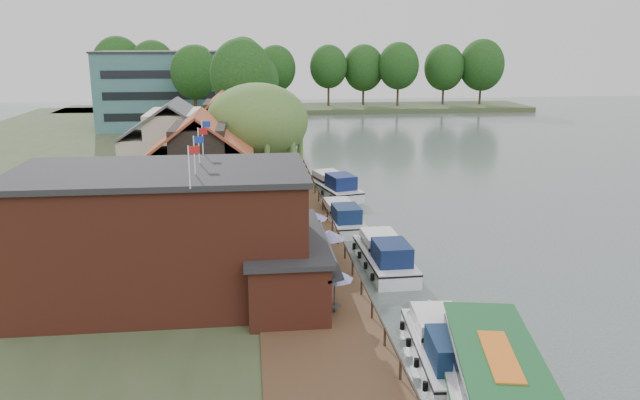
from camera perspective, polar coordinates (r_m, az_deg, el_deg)
name	(u,v)px	position (r m, az deg, el deg)	size (l,w,h in m)	color
ground	(442,295)	(38.49, 11.11, -8.49)	(260.00, 260.00, 0.00)	#485350
land_bank	(76,177)	(72.63, -21.39, 2.01)	(50.00, 140.00, 1.00)	#384728
quay_deck	(296,233)	(45.93, -2.20, -3.04)	(6.00, 50.00, 0.10)	#47301E
quay_rail	(332,224)	(46.55, 1.07, -2.22)	(0.20, 49.00, 1.00)	black
pub	(201,234)	(34.35, -10.85, -3.04)	(20.00, 11.00, 7.30)	maroon
hotel_block	(180,90)	(104.55, -12.64, 9.81)	(25.40, 12.40, 12.30)	#38666B
cottage_a	(201,169)	(48.80, -10.85, 2.84)	(8.60, 7.60, 8.50)	black
cottage_b	(175,148)	(58.88, -13.10, 4.66)	(9.60, 8.60, 8.50)	beige
cottage_c	(223,133)	(67.45, -8.88, 6.05)	(7.60, 7.60, 8.50)	black
willow	(258,145)	(53.41, -5.69, 5.05)	(8.60, 8.60, 10.43)	#476B2D
umbrella_0	(334,291)	(32.40, 1.33, -8.30)	(1.97, 1.97, 2.38)	navy
umbrella_1	(314,276)	(34.30, -0.52, -6.99)	(2.05, 2.05, 2.38)	navy
umbrella_2	(329,248)	(38.73, 0.84, -4.45)	(2.05, 2.05, 2.38)	navy
umbrella_3	(300,238)	(40.83, -1.84, -3.46)	(2.42, 2.42, 2.38)	navy
umbrella_4	(311,227)	(43.01, -0.86, -2.52)	(2.39, 2.39, 2.38)	#1C1D9C
cruiser_0	(444,342)	(30.40, 11.24, -12.60)	(3.02, 9.37, 2.25)	silver
cruiser_1	(385,251)	(41.88, 5.94, -4.68)	(3.13, 9.67, 2.34)	white
cruiser_2	(342,214)	(50.88, 2.00, -1.26)	(2.94, 9.11, 2.18)	silver
cruiser_3	(334,183)	(61.40, 1.26, 1.57)	(3.21, 9.93, 2.41)	silver
tour_boat	(501,399)	(25.84, 16.23, -17.09)	(3.94, 13.98, 3.05)	silver
bank_tree_0	(242,100)	(74.81, -7.12, 9.10)	(7.30, 7.30, 14.15)	#143811
bank_tree_1	(256,101)	(82.56, -5.89, 8.97)	(6.08, 6.08, 12.30)	#143811
bank_tree_2	(195,91)	(94.29, -11.37, 9.73)	(6.79, 6.79, 13.30)	#143811
bank_tree_3	(220,90)	(112.87, -9.12, 9.91)	(6.85, 6.85, 10.85)	#143811
bank_tree_4	(218,86)	(118.62, -9.35, 10.22)	(7.62, 7.62, 11.32)	#143811
bank_tree_5	(217,81)	(128.99, -9.43, 10.70)	(8.28, 8.28, 12.05)	#143811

